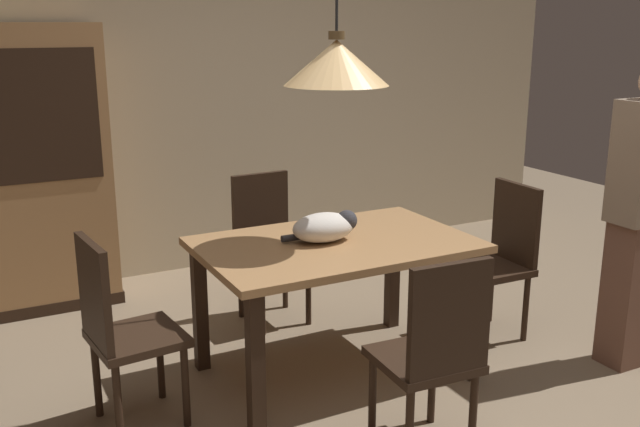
{
  "coord_description": "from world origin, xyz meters",
  "views": [
    {
      "loc": [
        -1.75,
        -2.57,
        1.85
      ],
      "look_at": [
        -0.01,
        0.75,
        0.85
      ],
      "focal_mm": 40.29,
      "sensor_mm": 36.0,
      "label": 1
    }
  ],
  "objects_px": {
    "chair_far_back": "(268,241)",
    "pendant_lamp": "(336,62)",
    "chair_left_side": "(120,325)",
    "chair_right_side": "(500,254)",
    "hutch_bookcase": "(20,177)",
    "dining_table": "(335,260)",
    "chair_near_front": "(434,350)",
    "cat_sleeping": "(325,227)"
  },
  "relations": [
    {
      "from": "chair_near_front",
      "to": "chair_right_side",
      "type": "bearing_deg",
      "value": 37.72
    },
    {
      "from": "dining_table",
      "to": "pendant_lamp",
      "type": "relative_size",
      "value": 1.08
    },
    {
      "from": "chair_near_front",
      "to": "chair_far_back",
      "type": "bearing_deg",
      "value": 89.96
    },
    {
      "from": "chair_far_back",
      "to": "cat_sleeping",
      "type": "height_order",
      "value": "chair_far_back"
    },
    {
      "from": "chair_right_side",
      "to": "pendant_lamp",
      "type": "height_order",
      "value": "pendant_lamp"
    },
    {
      "from": "cat_sleeping",
      "to": "hutch_bookcase",
      "type": "bearing_deg",
      "value": 126.75
    },
    {
      "from": "chair_far_back",
      "to": "pendant_lamp",
      "type": "distance_m",
      "value": 1.45
    },
    {
      "from": "chair_near_front",
      "to": "pendant_lamp",
      "type": "height_order",
      "value": "pendant_lamp"
    },
    {
      "from": "chair_left_side",
      "to": "chair_right_side",
      "type": "bearing_deg",
      "value": 0.15
    },
    {
      "from": "chair_far_back",
      "to": "chair_left_side",
      "type": "height_order",
      "value": "same"
    },
    {
      "from": "chair_near_front",
      "to": "chair_left_side",
      "type": "relative_size",
      "value": 1.0
    },
    {
      "from": "pendant_lamp",
      "to": "chair_near_front",
      "type": "bearing_deg",
      "value": -90.28
    },
    {
      "from": "chair_left_side",
      "to": "cat_sleeping",
      "type": "bearing_deg",
      "value": 1.89
    },
    {
      "from": "chair_near_front",
      "to": "cat_sleeping",
      "type": "xyz_separation_m",
      "value": [
        -0.04,
        0.91,
        0.32
      ]
    },
    {
      "from": "chair_near_front",
      "to": "chair_left_side",
      "type": "bearing_deg",
      "value": 142.24
    },
    {
      "from": "chair_far_back",
      "to": "chair_left_side",
      "type": "relative_size",
      "value": 1.0
    },
    {
      "from": "chair_far_back",
      "to": "chair_left_side",
      "type": "xyz_separation_m",
      "value": [
        -1.12,
        -0.89,
        0.0
      ]
    },
    {
      "from": "dining_table",
      "to": "chair_left_side",
      "type": "xyz_separation_m",
      "value": [
        -1.13,
        -0.01,
        -0.14
      ]
    },
    {
      "from": "chair_left_side",
      "to": "hutch_bookcase",
      "type": "bearing_deg",
      "value": 96.89
    },
    {
      "from": "chair_far_back",
      "to": "cat_sleeping",
      "type": "relative_size",
      "value": 2.38
    },
    {
      "from": "cat_sleeping",
      "to": "dining_table",
      "type": "bearing_deg",
      "value": -32.19
    },
    {
      "from": "pendant_lamp",
      "to": "hutch_bookcase",
      "type": "relative_size",
      "value": 0.7
    },
    {
      "from": "chair_near_front",
      "to": "pendant_lamp",
      "type": "xyz_separation_m",
      "value": [
        0.0,
        0.88,
        1.15
      ]
    },
    {
      "from": "dining_table",
      "to": "hutch_bookcase",
      "type": "distance_m",
      "value": 2.23
    },
    {
      "from": "chair_right_side",
      "to": "chair_left_side",
      "type": "distance_m",
      "value": 2.26
    },
    {
      "from": "chair_left_side",
      "to": "chair_near_front",
      "type": "bearing_deg",
      "value": -37.76
    },
    {
      "from": "chair_far_back",
      "to": "hutch_bookcase",
      "type": "relative_size",
      "value": 0.5
    },
    {
      "from": "chair_far_back",
      "to": "pendant_lamp",
      "type": "height_order",
      "value": "pendant_lamp"
    },
    {
      "from": "dining_table",
      "to": "cat_sleeping",
      "type": "bearing_deg",
      "value": 147.81
    },
    {
      "from": "pendant_lamp",
      "to": "hutch_bookcase",
      "type": "height_order",
      "value": "pendant_lamp"
    },
    {
      "from": "chair_left_side",
      "to": "chair_far_back",
      "type": "bearing_deg",
      "value": 38.23
    },
    {
      "from": "dining_table",
      "to": "chair_left_side",
      "type": "distance_m",
      "value": 1.14
    },
    {
      "from": "cat_sleeping",
      "to": "pendant_lamp",
      "type": "xyz_separation_m",
      "value": [
        0.04,
        -0.03,
        0.84
      ]
    },
    {
      "from": "chair_far_back",
      "to": "chair_left_side",
      "type": "bearing_deg",
      "value": -141.77
    },
    {
      "from": "hutch_bookcase",
      "to": "chair_far_back",
      "type": "bearing_deg",
      "value": -33.55
    },
    {
      "from": "chair_left_side",
      "to": "dining_table",
      "type": "bearing_deg",
      "value": 0.4
    },
    {
      "from": "chair_right_side",
      "to": "pendant_lamp",
      "type": "bearing_deg",
      "value": 179.89
    },
    {
      "from": "chair_far_back",
      "to": "chair_left_side",
      "type": "distance_m",
      "value": 1.43
    },
    {
      "from": "chair_far_back",
      "to": "hutch_bookcase",
      "type": "bearing_deg",
      "value": 146.45
    },
    {
      "from": "chair_near_front",
      "to": "cat_sleeping",
      "type": "bearing_deg",
      "value": 92.52
    },
    {
      "from": "chair_left_side",
      "to": "hutch_bookcase",
      "type": "xyz_separation_m",
      "value": [
        -0.21,
        1.77,
        0.38
      ]
    },
    {
      "from": "chair_left_side",
      "to": "pendant_lamp",
      "type": "distance_m",
      "value": 1.61
    }
  ]
}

